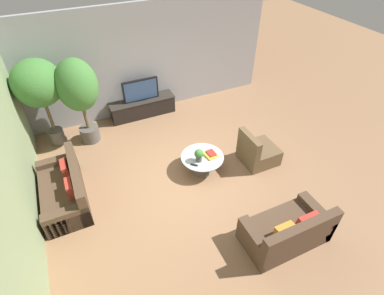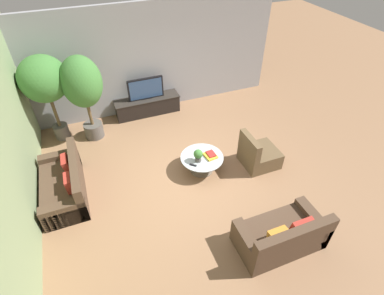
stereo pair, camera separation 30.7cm
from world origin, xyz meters
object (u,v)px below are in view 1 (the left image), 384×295
couch_by_wall (65,190)px  couch_near_entry (287,231)px  potted_palm_corner (78,89)px  potted_palm_tall (38,85)px  coffee_table (202,160)px  media_console (143,107)px  potted_plant_tabletop (199,155)px  television (141,90)px  armchair_wicker (257,152)px

couch_by_wall → couch_near_entry: bearing=52.4°
couch_near_entry → potted_palm_corner: 5.45m
potted_palm_corner → couch_by_wall: bearing=-113.6°
potted_palm_corner → potted_palm_tall: bearing=162.4°
coffee_table → couch_near_entry: bearing=-76.8°
media_console → couch_near_entry: (1.09, -5.14, 0.02)m
media_console → potted_plant_tabletop: size_ratio=6.06×
potted_palm_corner → television: bearing=19.1°
couch_near_entry → potted_plant_tabletop: bearing=-73.1°
couch_near_entry → potted_palm_tall: bearing=-54.2°
potted_plant_tabletop → couch_by_wall: bearing=170.9°
media_console → television: size_ratio=1.86×
coffee_table → potted_palm_tall: 4.09m
media_console → television: bearing=-90.0°
couch_near_entry → potted_plant_tabletop: (-0.68, 2.25, 0.29)m
armchair_wicker → media_console: bearing=31.0°
media_console → potted_palm_tall: 2.79m
armchair_wicker → potted_plant_tabletop: armchair_wicker is taller
television → couch_by_wall: 3.48m
couch_near_entry → potted_plant_tabletop: size_ratio=5.04×
media_console → potted_palm_corner: size_ratio=0.83×
coffee_table → potted_plant_tabletop: size_ratio=3.19×
television → potted_palm_tall: bearing=-172.8°
potted_plant_tabletop → television: bearing=98.0°
couch_by_wall → potted_plant_tabletop: 2.88m
media_console → couch_by_wall: 3.44m
media_console → potted_plant_tabletop: (0.40, -2.89, 0.32)m
coffee_table → couch_near_entry: (0.55, -2.34, 0.00)m
coffee_table → potted_palm_tall: potted_palm_tall is taller
armchair_wicker → potted_palm_corner: 4.45m
television → couch_by_wall: (-2.43, -2.44, -0.52)m
television → couch_by_wall: television is taller
television → armchair_wicker: size_ratio=1.16×
potted_palm_tall → potted_palm_corner: potted_palm_tall is taller
armchair_wicker → potted_palm_corner: size_ratio=0.39×
television → couch_by_wall: size_ratio=0.57×
couch_near_entry → armchair_wicker: size_ratio=1.80×
television → armchair_wicker: (1.85, -3.08, -0.54)m
potted_palm_tall → potted_palm_corner: bearing=-17.6°
couch_by_wall → potted_palm_corner: size_ratio=0.78×
potted_plant_tabletop → coffee_table: bearing=33.9°
potted_plant_tabletop → media_console: bearing=97.9°
media_console → armchair_wicker: 3.60m
couch_near_entry → potted_palm_tall: 6.12m
couch_by_wall → potted_palm_tall: size_ratio=0.78×
potted_palm_corner → coffee_table: bearing=-46.3°
coffee_table → couch_near_entry: 2.40m
armchair_wicker → potted_palm_tall: (-4.26, 2.78, 1.37)m
coffee_table → potted_palm_corner: 3.33m
media_console → couch_by_wall: size_ratio=1.06×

